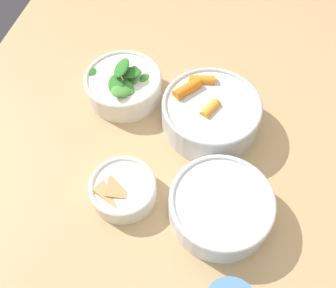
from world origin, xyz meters
name	(u,v)px	position (x,y,z in m)	size (l,w,h in m)	color
ground_plane	(174,248)	(0.00, 0.00, 0.00)	(10.00, 10.00, 0.00)	#2D2D33
dining_table	(178,163)	(0.00, 0.00, 0.63)	(1.08, 0.98, 0.73)	tan
bowl_carrots	(211,113)	(-0.05, 0.05, 0.77)	(0.20, 0.20, 0.08)	silver
bowl_greens	(123,84)	(-0.08, -0.14, 0.77)	(0.17, 0.17, 0.09)	silver
bowl_beans_hotdog	(221,207)	(0.15, 0.11, 0.76)	(0.18, 0.18, 0.06)	silver
bowl_cookies	(123,189)	(0.15, -0.07, 0.76)	(0.12, 0.12, 0.04)	silver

